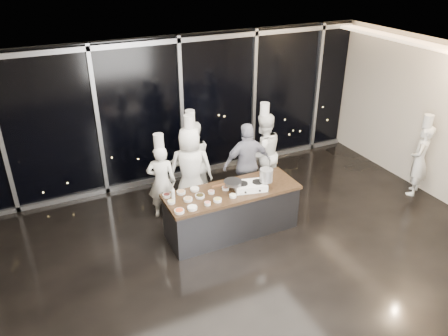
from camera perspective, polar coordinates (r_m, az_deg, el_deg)
The scene contains 15 objects.
ground at distance 7.70m, azimuth 4.04°, elevation -11.75°, with size 9.00×9.00×0.00m, color black.
room_shell at distance 6.61m, azimuth 6.01°, elevation 4.03°, with size 9.02×7.02×3.21m.
window_wall at distance 9.68m, azimuth -5.64°, elevation 7.53°, with size 8.90×0.11×3.20m.
demo_counter at distance 8.08m, azimuth 1.03°, elevation -5.64°, with size 2.46×0.86×0.90m.
stove at distance 7.86m, azimuth 3.42°, elevation -2.34°, with size 0.64×0.47×0.14m.
frying_pan at distance 7.74m, azimuth 1.10°, elevation -1.90°, with size 0.59×0.39×0.05m.
stock_pot at distance 7.83m, azimuth 5.53°, elevation -0.94°, with size 0.24×0.24×0.24m, color silver.
prep_bowls at distance 7.58m, azimuth -3.15°, elevation -3.86°, with size 1.38×0.73×0.05m.
squeeze_bottle at distance 7.55m, azimuth -6.68°, elevation -3.37°, with size 0.07×0.07×0.24m.
chef_far_left at distance 8.46m, azimuth -8.16°, elevation -1.67°, with size 0.65×0.55×1.76m.
chef_left at distance 8.62m, azimuth -4.38°, elevation -0.04°, with size 1.01×0.85×2.00m.
chef_center at distance 8.89m, azimuth -4.24°, elevation 0.79°, with size 0.89×0.71×1.99m.
guest at distance 8.82m, azimuth 3.07°, elevation 0.50°, with size 1.07×0.54×1.75m.
chef_right at distance 9.27m, azimuth 5.08°, elevation 1.96°, with size 0.89×0.71×2.00m.
chef_side at distance 10.04m, azimuth 24.17°, elevation 1.04°, with size 0.68×0.63×1.80m.
Camera 1 is at (-3.05, -5.17, 4.83)m, focal length 35.00 mm.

